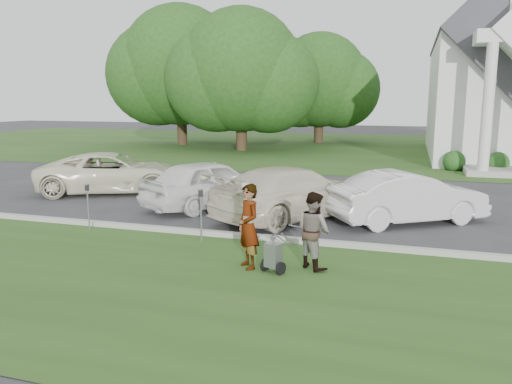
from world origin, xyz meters
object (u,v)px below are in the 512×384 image
at_px(tree_far, 180,71).
at_px(striping_cart, 273,256).
at_px(tree_back, 319,85).
at_px(person_right, 313,231).
at_px(tree_left, 241,76).
at_px(parking_meter_near, 201,209).
at_px(person_left, 248,227).
at_px(parking_meter_far, 88,202).
at_px(car_c, 293,193).
at_px(car_a, 113,173).
at_px(car_b, 210,183).
at_px(car_d, 408,197).

bearing_deg(tree_far, striping_cart, -60.93).
distance_m(tree_back, person_right, 31.86).
bearing_deg(tree_left, parking_meter_near, -73.53).
xyz_separation_m(person_left, parking_meter_far, (-5.07, 1.59, -0.08)).
distance_m(tree_far, car_c, 26.42).
bearing_deg(tree_back, person_right, -79.92).
bearing_deg(car_a, striping_cart, -154.75).
bearing_deg(car_b, tree_left, -44.24).
distance_m(tree_left, car_d, 22.05).
bearing_deg(person_right, parking_meter_near, 18.18).
relative_size(tree_left, tree_back, 1.11).
distance_m(striping_cart, person_left, 0.80).
xyz_separation_m(tree_back, parking_meter_near, (2.52, -30.05, -3.87)).
xyz_separation_m(person_left, car_c, (-0.15, 4.72, -0.12)).
xyz_separation_m(tree_far, person_right, (15.54, -26.13, -4.88)).
bearing_deg(person_right, tree_back, -42.18).
bearing_deg(person_left, car_c, 139.23).
bearing_deg(person_left, person_right, 64.53).
distance_m(tree_left, car_c, 20.92).
bearing_deg(striping_cart, car_a, 161.21).
height_order(person_left, car_d, person_left).
xyz_separation_m(parking_meter_near, parking_meter_far, (-3.35, 0.12, -0.04)).
height_order(striping_cart, parking_meter_far, parking_meter_far).
relative_size(tree_back, parking_meter_far, 7.40).
bearing_deg(tree_back, parking_meter_far, -91.60).
height_order(parking_meter_far, car_c, car_c).
height_order(person_left, person_right, person_left).
bearing_deg(striping_cart, person_right, 58.15).
distance_m(tree_far, car_b, 24.28).
bearing_deg(person_left, tree_far, 165.65).
distance_m(person_right, car_a, 11.03).
height_order(tree_back, parking_meter_near, tree_back).
xyz_separation_m(car_b, car_c, (3.00, -0.76, -0.02)).
distance_m(parking_meter_far, car_a, 5.82).
height_order(tree_far, car_c, tree_far).
bearing_deg(car_c, tree_far, -24.48).
relative_size(person_right, parking_meter_far, 1.26).
relative_size(person_left, person_right, 1.10).
height_order(tree_left, car_b, tree_left).
bearing_deg(tree_far, person_left, -61.78).
height_order(person_right, car_d, person_right).
relative_size(tree_left, parking_meter_near, 7.81).
height_order(person_left, parking_meter_far, person_left).
bearing_deg(person_left, striping_cart, 34.03).
bearing_deg(parking_meter_far, parking_meter_near, -1.98).
bearing_deg(car_c, parking_meter_far, 65.15).
xyz_separation_m(tree_left, parking_meter_far, (3.16, -21.94, -4.29)).
xyz_separation_m(tree_left, car_a, (0.55, -16.74, -4.34)).
bearing_deg(person_left, car_d, 105.98).
distance_m(parking_meter_near, parking_meter_far, 3.36).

